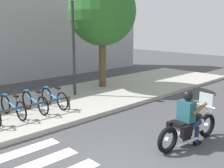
# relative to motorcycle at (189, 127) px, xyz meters

# --- Properties ---
(sidewalk) EXTENTS (24.00, 4.40, 0.15)m
(sidewalk) POSITION_rel_motorcycle_xyz_m (-2.41, 5.33, -0.39)
(sidewalk) COLOR #A8A399
(sidewalk) RESTS_ON ground
(crosswalk_stripe_5) EXTENTS (2.80, 0.40, 0.01)m
(crosswalk_stripe_5) POSITION_rel_motorcycle_xyz_m (-3.75, 2.58, -0.46)
(crosswalk_stripe_5) COLOR white
(crosswalk_stripe_5) RESTS_ON ground
(motorcycle) EXTENTS (2.26, 0.73, 1.26)m
(motorcycle) POSITION_rel_motorcycle_xyz_m (0.00, 0.00, 0.00)
(motorcycle) COLOR black
(motorcycle) RESTS_ON ground
(rider) EXTENTS (0.67, 0.59, 1.45)m
(rider) POSITION_rel_motorcycle_xyz_m (-0.08, 0.01, 0.37)
(rider) COLOR #1E4C59
(rider) RESTS_ON ground
(bicycle_2) EXTENTS (0.48, 1.67, 0.77)m
(bicycle_2) POSITION_rel_motorcycle_xyz_m (-2.53, 4.75, 0.03)
(bicycle_2) COLOR black
(bicycle_2) RESTS_ON sidewalk
(bicycle_3) EXTENTS (0.48, 1.65, 0.78)m
(bicycle_3) POSITION_rel_motorcycle_xyz_m (-1.78, 4.75, 0.04)
(bicycle_3) COLOR black
(bicycle_3) RESTS_ON sidewalk
(bicycle_4) EXTENTS (0.48, 1.61, 0.78)m
(bicycle_4) POSITION_rel_motorcycle_xyz_m (-1.02, 4.75, 0.04)
(bicycle_4) COLOR black
(bicycle_4) RESTS_ON sidewalk
(bike_rack) EXTENTS (3.61, 0.07, 0.49)m
(bike_rack) POSITION_rel_motorcycle_xyz_m (-2.53, 4.19, 0.10)
(bike_rack) COLOR #333338
(bike_rack) RESTS_ON sidewalk
(street_lamp) EXTENTS (0.28, 0.28, 4.25)m
(street_lamp) POSITION_rel_motorcycle_xyz_m (0.60, 5.73, 2.11)
(street_lamp) COLOR #2D2D33
(street_lamp) RESTS_ON ground
(tree_near_rack) EXTENTS (3.14, 3.14, 5.24)m
(tree_near_rack) POSITION_rel_motorcycle_xyz_m (2.54, 6.13, 3.18)
(tree_near_rack) COLOR brown
(tree_near_rack) RESTS_ON ground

